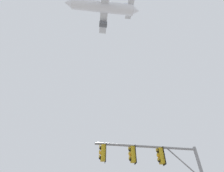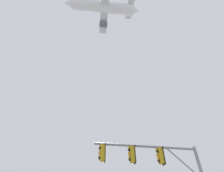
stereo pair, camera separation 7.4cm
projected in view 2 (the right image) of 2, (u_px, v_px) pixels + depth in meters
name	position (u px, v px, depth m)	size (l,w,h in m)	color
signal_pole_near	(158.00, 165.00, 10.10)	(6.49, 1.11, 5.60)	gray
airplane	(103.00, 7.00, 52.88)	(23.11, 17.85, 6.30)	white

